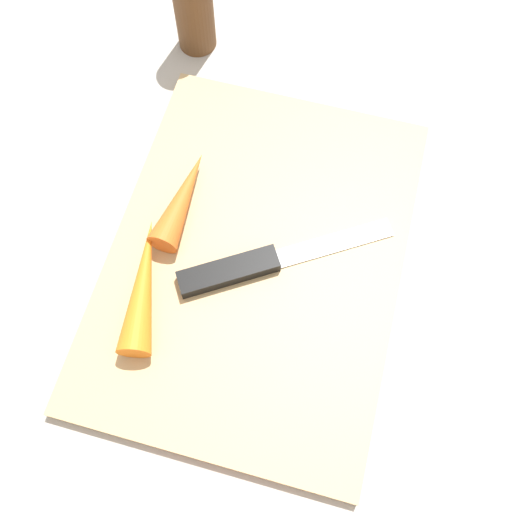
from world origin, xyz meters
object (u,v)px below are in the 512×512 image
Objects in this scene: cutting_board at (256,259)px; knife at (243,268)px; carrot_short at (182,198)px; carrot_long at (143,284)px.

knife is at bearing -25.23° from cutting_board.
carrot_short is (-0.05, -0.07, 0.01)m from knife.
carrot_long is 0.09m from carrot_short.
knife is 1.80× the size of carrot_short.
carrot_short reaches higher than cutting_board.
carrot_long reaches higher than knife.
cutting_board is at bearing -68.38° from carrot_long.
cutting_board is at bearing -108.36° from carrot_short.
knife is (0.02, -0.01, 0.01)m from cutting_board.
carrot_long is (0.06, -0.09, 0.02)m from cutting_board.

